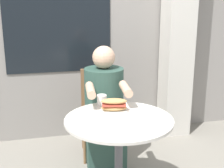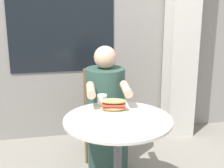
{
  "view_description": "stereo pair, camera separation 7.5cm",
  "coord_description": "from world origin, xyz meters",
  "px_view_note": "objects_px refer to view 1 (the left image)",
  "views": [
    {
      "loc": [
        -0.52,
        -2.03,
        1.56
      ],
      "look_at": [
        0.0,
        0.22,
        0.92
      ],
      "focal_mm": 50.0,
      "sensor_mm": 36.0,
      "label": 1
    },
    {
      "loc": [
        -0.45,
        -2.05,
        1.56
      ],
      "look_at": [
        0.0,
        0.22,
        0.92
      ],
      "focal_mm": 50.0,
      "sensor_mm": 36.0,
      "label": 2
    }
  ],
  "objects_px": {
    "cafe_table": "(119,142)",
    "diner_chair": "(99,104)",
    "seated_diner": "(105,118)",
    "drink_cup": "(102,100)",
    "sandwich_on_plate": "(114,106)"
  },
  "relations": [
    {
      "from": "drink_cup",
      "to": "sandwich_on_plate",
      "type": "bearing_deg",
      "value": -67.15
    },
    {
      "from": "diner_chair",
      "to": "sandwich_on_plate",
      "type": "height_order",
      "value": "diner_chair"
    },
    {
      "from": "diner_chair",
      "to": "seated_diner",
      "type": "xyz_separation_m",
      "value": [
        -0.01,
        -0.35,
        -0.02
      ]
    },
    {
      "from": "sandwich_on_plate",
      "to": "seated_diner",
      "type": "bearing_deg",
      "value": 88.11
    },
    {
      "from": "cafe_table",
      "to": "seated_diner",
      "type": "xyz_separation_m",
      "value": [
        0.02,
        0.58,
        -0.04
      ]
    },
    {
      "from": "cafe_table",
      "to": "diner_chair",
      "type": "distance_m",
      "value": 0.93
    },
    {
      "from": "diner_chair",
      "to": "sandwich_on_plate",
      "type": "xyz_separation_m",
      "value": [
        -0.03,
        -0.78,
        0.25
      ]
    },
    {
      "from": "cafe_table",
      "to": "seated_diner",
      "type": "relative_size",
      "value": 0.68
    },
    {
      "from": "cafe_table",
      "to": "drink_cup",
      "type": "height_order",
      "value": "drink_cup"
    },
    {
      "from": "seated_diner",
      "to": "drink_cup",
      "type": "xyz_separation_m",
      "value": [
        -0.08,
        -0.28,
        0.27
      ]
    },
    {
      "from": "cafe_table",
      "to": "drink_cup",
      "type": "bearing_deg",
      "value": 101.78
    },
    {
      "from": "diner_chair",
      "to": "drink_cup",
      "type": "distance_m",
      "value": 0.68
    },
    {
      "from": "sandwich_on_plate",
      "to": "drink_cup",
      "type": "bearing_deg",
      "value": 112.85
    },
    {
      "from": "cafe_table",
      "to": "diner_chair",
      "type": "xyz_separation_m",
      "value": [
        0.03,
        0.93,
        -0.01
      ]
    },
    {
      "from": "diner_chair",
      "to": "sandwich_on_plate",
      "type": "relative_size",
      "value": 4.04
    }
  ]
}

